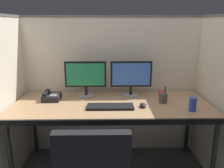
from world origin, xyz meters
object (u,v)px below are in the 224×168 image
object	(u,v)px
monitor_right	(131,76)
desk_phone	(51,96)
desk	(112,108)
computer_mouse	(143,105)
pen_cup	(163,98)
soda_can	(193,104)
keyboard_main	(110,107)
red_stapler	(162,95)
monitor_left	(86,76)

from	to	relation	value
monitor_right	desk_phone	distance (m)	0.85
desk	computer_mouse	bearing A→B (deg)	-18.49
pen_cup	soda_can	bearing A→B (deg)	-45.99
keyboard_main	monitor_right	bearing A→B (deg)	57.65
keyboard_main	desk_phone	bearing A→B (deg)	158.13
monitor_right	keyboard_main	world-z (taller)	monitor_right
desk	pen_cup	bearing A→B (deg)	2.04
red_stapler	pen_cup	world-z (taller)	pen_cup
monitor_left	monitor_right	world-z (taller)	same
desk	keyboard_main	size ratio (longest dim) A/B	4.42
desk	pen_cup	xyz separation A→B (m)	(0.50, 0.02, 0.10)
keyboard_main	computer_mouse	bearing A→B (deg)	2.57
red_stapler	computer_mouse	bearing A→B (deg)	-130.34
keyboard_main	desk_phone	size ratio (longest dim) A/B	2.26
keyboard_main	desk_phone	xyz separation A→B (m)	(-0.60, 0.24, 0.02)
desk	red_stapler	size ratio (longest dim) A/B	12.67
monitor_right	red_stapler	distance (m)	0.38
desk_phone	soda_can	bearing A→B (deg)	-13.91
red_stapler	pen_cup	bearing A→B (deg)	-99.36
monitor_left	desk_phone	distance (m)	0.40
monitor_left	computer_mouse	bearing A→B (deg)	-30.99
monitor_left	keyboard_main	xyz separation A→B (m)	(0.25, -0.35, -0.20)
computer_mouse	monitor_left	bearing A→B (deg)	149.01
monitor_left	monitor_right	xyz separation A→B (m)	(0.48, 0.00, 0.00)
computer_mouse	desk	bearing A→B (deg)	161.51
monitor_left	red_stapler	bearing A→B (deg)	-3.51
red_stapler	pen_cup	distance (m)	0.18
soda_can	desk_phone	distance (m)	1.36
pen_cup	monitor_right	bearing A→B (deg)	142.83
desk	keyboard_main	world-z (taller)	keyboard_main
keyboard_main	computer_mouse	distance (m)	0.31
desk_phone	desk	bearing A→B (deg)	-11.93
monitor_right	soda_can	world-z (taller)	monitor_right
keyboard_main	pen_cup	xyz separation A→B (m)	(0.52, 0.13, 0.04)
keyboard_main	soda_can	size ratio (longest dim) A/B	3.52
red_stapler	pen_cup	xyz separation A→B (m)	(-0.03, -0.17, 0.02)
monitor_left	desk_phone	world-z (taller)	monitor_left
soda_can	desk_phone	xyz separation A→B (m)	(-1.32, 0.33, -0.03)
computer_mouse	pen_cup	world-z (taller)	pen_cup
keyboard_main	pen_cup	distance (m)	0.54
computer_mouse	desk_phone	xyz separation A→B (m)	(-0.90, 0.23, 0.02)
monitor_right	desk	bearing A→B (deg)	-129.97
monitor_left	keyboard_main	world-z (taller)	monitor_left
monitor_left	desk_phone	xyz separation A→B (m)	(-0.34, -0.11, -0.18)
pen_cup	desk_phone	xyz separation A→B (m)	(-1.12, 0.11, -0.02)
keyboard_main	computer_mouse	size ratio (longest dim) A/B	4.48
pen_cup	desk_phone	world-z (taller)	pen_cup
computer_mouse	monitor_right	bearing A→B (deg)	103.67
computer_mouse	desk_phone	bearing A→B (deg)	165.95
monitor_left	monitor_right	distance (m)	0.48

